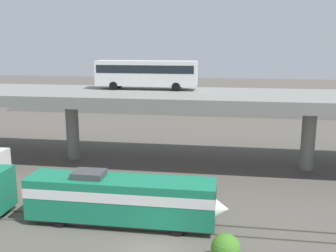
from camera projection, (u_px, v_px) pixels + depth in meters
name	position (u px, v px, depth m)	size (l,w,h in m)	color
rail_strip_near	(160.00, 230.00, 29.13)	(110.00, 0.12, 0.12)	#59544C
rail_strip_far	(164.00, 221.00, 30.61)	(110.00, 0.12, 0.12)	#59544C
train_locomotive	(130.00, 198.00, 29.78)	(15.56, 3.04, 4.18)	#197A56
highway_overpass	(185.00, 100.00, 43.73)	(96.00, 11.33, 8.33)	gray
transit_bus_on_overpass	(146.00, 72.00, 46.00)	(12.00, 2.68, 3.40)	silver
pier_parking_lot	(204.00, 108.00, 78.98)	(79.22, 10.83, 1.49)	gray
parked_car_0	(230.00, 100.00, 79.86)	(4.23, 1.86, 1.50)	silver
parked_car_1	(172.00, 102.00, 77.14)	(4.45, 1.93, 1.50)	black
parked_car_2	(247.00, 103.00, 75.62)	(4.57, 1.95, 1.50)	#0C4C26
parked_car_3	(52.00, 97.00, 84.04)	(4.51, 1.95, 1.50)	#9E998C
harbor_water	(209.00, 96.00, 101.35)	(140.00, 36.00, 0.01)	navy
shrub_right	(226.00, 249.00, 24.81)	(1.93, 1.93, 1.93)	#437F26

